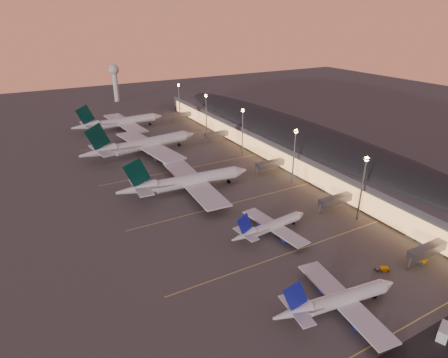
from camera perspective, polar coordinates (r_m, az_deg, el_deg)
ground at (r=132.54m, az=8.86°, el=-9.87°), size 700.00×700.00×0.00m
airliner_narrow_south at (r=108.24m, az=16.83°, el=-17.29°), size 38.28×34.44×13.67m
airliner_narrow_north at (r=136.11m, az=7.05°, el=-7.21°), size 33.88×30.41×12.09m
airliner_wide_near at (r=166.20m, az=-5.79°, el=-0.39°), size 61.07×55.65×19.55m
airliner_wide_mid at (r=215.32m, az=-12.41°, el=5.10°), size 69.22×63.69×22.17m
airliner_wide_far at (r=267.30m, az=-15.62°, el=8.30°), size 63.00×57.61×20.15m
terminal_building at (r=215.67m, az=10.47°, el=6.15°), size 56.35×255.00×17.46m
light_masts at (r=192.34m, az=6.01°, el=6.99°), size 2.20×217.20×25.90m
radar_tower at (r=358.23m, az=-16.34°, el=14.75°), size 9.00×9.00×32.50m
lane_markings at (r=161.22m, az=0.24°, el=-3.04°), size 90.00×180.36×0.00m
baggage_tug_a at (r=128.88m, az=23.00°, el=-12.53°), size 4.32×3.13×1.20m
baggage_tug_b at (r=137.88m, az=28.04°, el=-11.07°), size 3.35×1.69×0.96m
catering_truck_a at (r=113.02m, az=30.53°, el=-19.38°), size 6.15×4.15×3.23m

